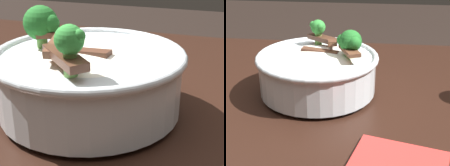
{
  "view_description": "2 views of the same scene",
  "coord_description": "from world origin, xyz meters",
  "views": [
    {
      "loc": [
        0.13,
        -0.45,
        1.07
      ],
      "look_at": [
        -0.01,
        -0.04,
        0.88
      ],
      "focal_mm": 57.0,
      "sensor_mm": 36.0,
      "label": 1
    },
    {
      "loc": [
        -0.16,
        0.62,
        1.17
      ],
      "look_at": [
        -0.08,
        -0.04,
        0.86
      ],
      "focal_mm": 55.68,
      "sensor_mm": 36.0,
      "label": 2
    }
  ],
  "objects": [
    {
      "name": "rice_bowl",
      "position": [
        -0.04,
        -0.05,
        0.89
      ],
      "size": [
        0.25,
        0.25,
        0.14
      ],
      "color": "silver",
      "rests_on": "dining_table"
    },
    {
      "name": "folded_napkin",
      "position": [
        -0.2,
        0.18,
        0.84
      ],
      "size": [
        0.16,
        0.13,
        0.01
      ],
      "primitive_type": "cube",
      "rotation": [
        0.0,
        0.0,
        -0.25
      ],
      "color": "red",
      "rests_on": "dining_table"
    }
  ]
}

